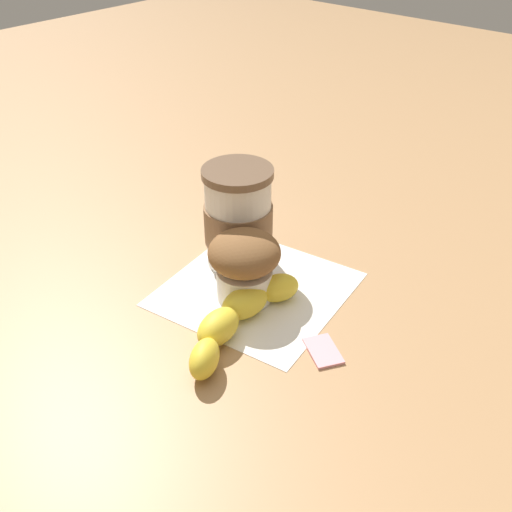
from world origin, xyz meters
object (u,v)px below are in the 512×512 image
(banana, at_px, (237,317))
(sugar_packet, at_px, (323,350))
(coffee_cup, at_px, (238,219))
(muffin, at_px, (247,265))

(banana, bearing_deg, sugar_packet, 20.13)
(coffee_cup, xyz_separation_m, banana, (0.09, -0.11, -0.05))
(coffee_cup, distance_m, banana, 0.15)
(coffee_cup, relative_size, muffin, 1.52)
(coffee_cup, bearing_deg, muffin, -40.33)
(coffee_cup, relative_size, banana, 0.66)
(muffin, height_order, banana, muffin)
(coffee_cup, bearing_deg, banana, -48.51)
(banana, xyz_separation_m, sugar_packet, (0.10, 0.04, -0.02))
(muffin, distance_m, banana, 0.07)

